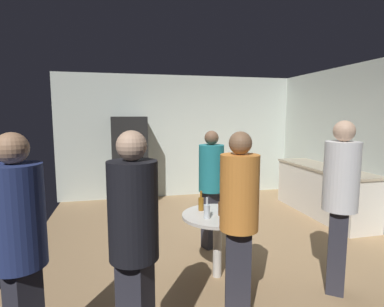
{
  "coord_description": "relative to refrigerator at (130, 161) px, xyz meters",
  "views": [
    {
      "loc": [
        -1.3,
        -4.12,
        1.84
      ],
      "look_at": [
        -0.29,
        0.24,
        1.27
      ],
      "focal_mm": 28.47,
      "sensor_mm": 36.0,
      "label": 1
    }
  ],
  "objects": [
    {
      "name": "person_in_navy_shirt",
      "position": [
        -0.83,
        -4.22,
        0.11
      ],
      "size": [
        0.48,
        0.48,
        1.73
      ],
      "rotation": [
        0.0,
        0.0,
        0.75
      ],
      "color": "#2D2D38",
      "rests_on": "ground_plane"
    },
    {
      "name": "wine_bottle_on_counter",
      "position": [
        3.49,
        -1.56,
        0.12
      ],
      "size": [
        0.08,
        0.08,
        0.31
      ],
      "color": "#3F141E",
      "rests_on": "kitchen_counter"
    },
    {
      "name": "wall_side_right",
      "position": [
        3.77,
        -2.2,
        0.45
      ],
      "size": [
        0.06,
        5.2,
        2.7
      ],
      "primitive_type": "cube",
      "color": "beige",
      "rests_on": "ground_plane"
    },
    {
      "name": "person_in_orange_shirt",
      "position": [
        0.83,
        -3.9,
        0.09
      ],
      "size": [
        0.43,
        0.43,
        1.7
      ],
      "rotation": [
        0.0,
        0.0,
        1.26
      ],
      "color": "#2D2D38",
      "rests_on": "ground_plane"
    },
    {
      "name": "beer_bottle_clear",
      "position": [
        0.71,
        -3.29,
        -0.08
      ],
      "size": [
        0.06,
        0.06,
        0.23
      ],
      "color": "silver",
      "rests_on": "foreground_table"
    },
    {
      "name": "kettle",
      "position": [
        3.38,
        -1.77,
        0.07
      ],
      "size": [
        0.24,
        0.17,
        0.18
      ],
      "color": "#B2B2B7",
      "rests_on": "kitchen_counter"
    },
    {
      "name": "plastic_cup_blue",
      "position": [
        1.08,
        -3.09,
        -0.11
      ],
      "size": [
        0.08,
        0.08,
        0.11
      ],
      "primitive_type": "cylinder",
      "color": "blue",
      "rests_on": "foreground_table"
    },
    {
      "name": "beer_bottle_brown",
      "position": [
        0.89,
        -3.23,
        -0.08
      ],
      "size": [
        0.06,
        0.06,
        0.23
      ],
      "color": "#593314",
      "rests_on": "foreground_table"
    },
    {
      "name": "person_in_black_shirt",
      "position": [
        -0.09,
        -4.29,
        0.12
      ],
      "size": [
        0.48,
        0.48,
        1.74
      ],
      "rotation": [
        0.0,
        0.0,
        0.89
      ],
      "color": "#2D2D38",
      "rests_on": "ground_plane"
    },
    {
      "name": "beer_bottle_amber",
      "position": [
        0.72,
        -3.01,
        -0.08
      ],
      "size": [
        0.06,
        0.06,
        0.23
      ],
      "color": "#8C5919",
      "rests_on": "foreground_table"
    },
    {
      "name": "beer_bottle_green",
      "position": [
        0.91,
        -3.35,
        -0.08
      ],
      "size": [
        0.06,
        0.06,
        0.23
      ],
      "color": "#26662D",
      "rests_on": "foreground_table"
    },
    {
      "name": "ground_plane",
      "position": [
        1.14,
        -2.2,
        -0.95
      ],
      "size": [
        5.2,
        5.2,
        0.1
      ],
      "primitive_type": "cube",
      "color": "#9E7C56"
    },
    {
      "name": "wall_back",
      "position": [
        1.14,
        0.43,
        0.45
      ],
      "size": [
        5.32,
        0.06,
        2.7
      ],
      "primitive_type": "cube",
      "color": "beige",
      "rests_on": "ground_plane"
    },
    {
      "name": "person_in_white_shirt",
      "position": [
        1.97,
        -3.75,
        0.15
      ],
      "size": [
        0.48,
        0.48,
        1.78
      ],
      "rotation": [
        0.0,
        0.0,
        2.49
      ],
      "color": "#2D2D38",
      "rests_on": "ground_plane"
    },
    {
      "name": "kitchen_counter",
      "position": [
        3.42,
        -1.55,
        -0.45
      ],
      "size": [
        0.64,
        2.19,
        0.9
      ],
      "color": "beige",
      "rests_on": "ground_plane"
    },
    {
      "name": "foreground_table",
      "position": [
        0.87,
        -3.18,
        -0.27
      ],
      "size": [
        0.8,
        0.8,
        0.73
      ],
      "color": "beige",
      "rests_on": "ground_plane"
    },
    {
      "name": "person_in_teal_shirt",
      "position": [
        1.02,
        -2.42,
        0.05
      ],
      "size": [
        0.44,
        0.44,
        1.63
      ],
      "rotation": [
        0.0,
        0.0,
        -1.21
      ],
      "color": "#2D2D38",
      "rests_on": "ground_plane"
    },
    {
      "name": "refrigerator",
      "position": [
        0.0,
        0.0,
        0.0
      ],
      "size": [
        0.7,
        0.68,
        1.8
      ],
      "color": "black",
      "rests_on": "ground_plane"
    }
  ]
}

